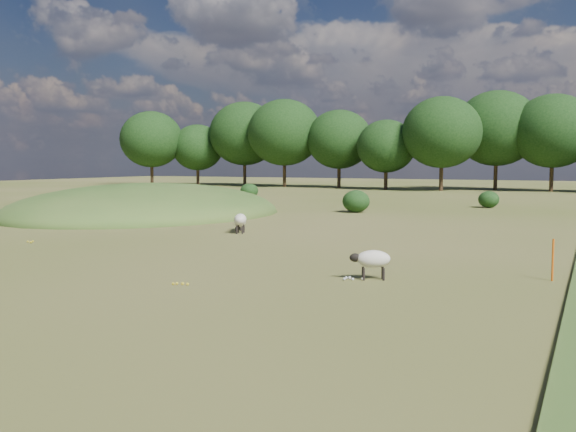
% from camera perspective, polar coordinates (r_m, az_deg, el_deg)
% --- Properties ---
extents(ground, '(160.00, 160.00, 0.00)m').
position_cam_1_polar(ground, '(43.65, 6.79, 0.40)').
color(ground, '#46571B').
rests_on(ground, ground).
extents(mound, '(16.00, 20.00, 4.00)m').
position_cam_1_polar(mound, '(42.37, -12.44, 0.18)').
color(mound, '#33561E').
rests_on(mound, ground).
extents(treeline, '(96.28, 14.66, 11.70)m').
position_cam_1_polar(treeline, '(78.15, 14.66, 7.05)').
color(treeline, black).
rests_on(treeline, ground).
extents(shrubs, '(23.41, 13.17, 1.48)m').
position_cam_1_polar(shrubs, '(49.30, 5.02, 1.73)').
color(shrubs, black).
rests_on(shrubs, ground).
extents(marker_post, '(0.06, 0.06, 1.20)m').
position_cam_1_polar(marker_post, '(19.67, 22.48, -3.63)').
color(marker_post, '#D8590C').
rests_on(marker_post, ground).
extents(sheep_0, '(1.22, 0.88, 0.85)m').
position_cam_1_polar(sheep_0, '(18.53, 7.49, -3.82)').
color(sheep_0, beige).
rests_on(sheep_0, ground).
extents(sheep_1, '(0.93, 1.34, 0.93)m').
position_cam_1_polar(sheep_1, '(30.28, -4.26, -0.32)').
color(sheep_1, beige).
rests_on(sheep_1, ground).
extents(sheep_3, '(0.71, 1.23, 0.69)m').
position_cam_1_polar(sheep_3, '(31.53, -4.31, -0.51)').
color(sheep_3, beige).
rests_on(sheep_3, ground).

